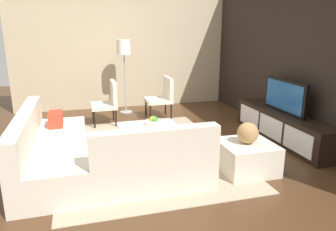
{
  "coord_description": "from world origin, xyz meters",
  "views": [
    {
      "loc": [
        4.51,
        -0.91,
        1.9
      ],
      "look_at": [
        -0.05,
        0.37,
        0.58
      ],
      "focal_mm": 34.08,
      "sensor_mm": 36.0,
      "label": 1
    }
  ],
  "objects_px": {
    "floor_lamp": "(124,52)",
    "fruit_bowl": "(154,121)",
    "decorative_ball": "(248,133)",
    "television": "(285,96)",
    "sectional_couch": "(88,155)",
    "media_console": "(282,126)",
    "accent_chair_far": "(163,95)",
    "accent_chair_near": "(108,100)",
    "coffee_table": "(150,139)",
    "ottoman": "(246,157)",
    "book_stack": "(145,131)"
  },
  "relations": [
    {
      "from": "television",
      "to": "coffee_table",
      "type": "bearing_deg",
      "value": -92.49
    },
    {
      "from": "media_console",
      "to": "accent_chair_far",
      "type": "distance_m",
      "value": 2.55
    },
    {
      "from": "floor_lamp",
      "to": "accent_chair_far",
      "type": "distance_m",
      "value": 1.28
    },
    {
      "from": "coffee_table",
      "to": "floor_lamp",
      "type": "height_order",
      "value": "floor_lamp"
    },
    {
      "from": "television",
      "to": "accent_chair_near",
      "type": "relative_size",
      "value": 1.24
    },
    {
      "from": "ottoman",
      "to": "decorative_ball",
      "type": "xyz_separation_m",
      "value": [
        0.0,
        0.0,
        0.34
      ]
    },
    {
      "from": "fruit_bowl",
      "to": "accent_chair_far",
      "type": "height_order",
      "value": "accent_chair_far"
    },
    {
      "from": "media_console",
      "to": "book_stack",
      "type": "height_order",
      "value": "media_console"
    },
    {
      "from": "accent_chair_near",
      "to": "decorative_ball",
      "type": "height_order",
      "value": "accent_chair_near"
    },
    {
      "from": "decorative_ball",
      "to": "book_stack",
      "type": "bearing_deg",
      "value": -124.09
    },
    {
      "from": "floor_lamp",
      "to": "fruit_bowl",
      "type": "xyz_separation_m",
      "value": [
        2.29,
        0.12,
        -0.93
      ]
    },
    {
      "from": "television",
      "to": "floor_lamp",
      "type": "xyz_separation_m",
      "value": [
        -2.57,
        -2.32,
        0.59
      ]
    },
    {
      "from": "television",
      "to": "accent_chair_near",
      "type": "bearing_deg",
      "value": -122.85
    },
    {
      "from": "accent_chair_near",
      "to": "fruit_bowl",
      "type": "xyz_separation_m",
      "value": [
        1.51,
        0.58,
        -0.05
      ]
    },
    {
      "from": "fruit_bowl",
      "to": "ottoman",
      "type": "bearing_deg",
      "value": 39.33
    },
    {
      "from": "accent_chair_near",
      "to": "accent_chair_far",
      "type": "distance_m",
      "value": 1.19
    },
    {
      "from": "ottoman",
      "to": "sectional_couch",
      "type": "bearing_deg",
      "value": -101.9
    },
    {
      "from": "television",
      "to": "sectional_couch",
      "type": "bearing_deg",
      "value": -81.28
    },
    {
      "from": "media_console",
      "to": "television",
      "type": "height_order",
      "value": "television"
    },
    {
      "from": "media_console",
      "to": "sectional_couch",
      "type": "relative_size",
      "value": 1.0
    },
    {
      "from": "television",
      "to": "decorative_ball",
      "type": "height_order",
      "value": "television"
    },
    {
      "from": "television",
      "to": "coffee_table",
      "type": "distance_m",
      "value": 2.37
    },
    {
      "from": "sectional_couch",
      "to": "accent_chair_far",
      "type": "xyz_separation_m",
      "value": [
        -2.48,
        1.66,
        0.21
      ]
    },
    {
      "from": "coffee_table",
      "to": "fruit_bowl",
      "type": "height_order",
      "value": "fruit_bowl"
    },
    {
      "from": "decorative_ball",
      "to": "fruit_bowl",
      "type": "bearing_deg",
      "value": -140.67
    },
    {
      "from": "coffee_table",
      "to": "decorative_ball",
      "type": "relative_size",
      "value": 3.31
    },
    {
      "from": "coffee_table",
      "to": "floor_lamp",
      "type": "xyz_separation_m",
      "value": [
        -2.47,
        -0.02,
        1.17
      ]
    },
    {
      "from": "coffee_table",
      "to": "book_stack",
      "type": "bearing_deg",
      "value": -28.91
    },
    {
      "from": "television",
      "to": "ottoman",
      "type": "height_order",
      "value": "television"
    },
    {
      "from": "television",
      "to": "accent_chair_far",
      "type": "height_order",
      "value": "television"
    },
    {
      "from": "coffee_table",
      "to": "floor_lamp",
      "type": "bearing_deg",
      "value": -179.5
    },
    {
      "from": "sectional_couch",
      "to": "ottoman",
      "type": "distance_m",
      "value": 2.12
    },
    {
      "from": "accent_chair_near",
      "to": "media_console",
      "type": "bearing_deg",
      "value": 46.71
    },
    {
      "from": "sectional_couch",
      "to": "book_stack",
      "type": "relative_size",
      "value": 11.16
    },
    {
      "from": "decorative_ball",
      "to": "ottoman",
      "type": "bearing_deg",
      "value": 0.0
    },
    {
      "from": "coffee_table",
      "to": "accent_chair_near",
      "type": "bearing_deg",
      "value": -164.19
    },
    {
      "from": "accent_chair_near",
      "to": "fruit_bowl",
      "type": "height_order",
      "value": "accent_chair_near"
    },
    {
      "from": "floor_lamp",
      "to": "decorative_ball",
      "type": "height_order",
      "value": "floor_lamp"
    },
    {
      "from": "coffee_table",
      "to": "floor_lamp",
      "type": "relative_size",
      "value": 0.58
    },
    {
      "from": "media_console",
      "to": "accent_chair_far",
      "type": "height_order",
      "value": "accent_chair_far"
    },
    {
      "from": "decorative_ball",
      "to": "floor_lamp",
      "type": "bearing_deg",
      "value": -162.28
    },
    {
      "from": "media_console",
      "to": "fruit_bowl",
      "type": "bearing_deg",
      "value": -97.29
    },
    {
      "from": "television",
      "to": "book_stack",
      "type": "height_order",
      "value": "television"
    },
    {
      "from": "accent_chair_near",
      "to": "fruit_bowl",
      "type": "bearing_deg",
      "value": 10.52
    },
    {
      "from": "fruit_bowl",
      "to": "book_stack",
      "type": "xyz_separation_m",
      "value": [
        0.4,
        -0.22,
        -0.03
      ]
    },
    {
      "from": "television",
      "to": "accent_chair_near",
      "type": "xyz_separation_m",
      "value": [
        -1.79,
        -2.78,
        -0.29
      ]
    },
    {
      "from": "ottoman",
      "to": "fruit_bowl",
      "type": "height_order",
      "value": "fruit_bowl"
    },
    {
      "from": "accent_chair_near",
      "to": "book_stack",
      "type": "distance_m",
      "value": 1.94
    },
    {
      "from": "accent_chair_near",
      "to": "decorative_ball",
      "type": "bearing_deg",
      "value": 19.59
    },
    {
      "from": "floor_lamp",
      "to": "book_stack",
      "type": "distance_m",
      "value": 2.85
    }
  ]
}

